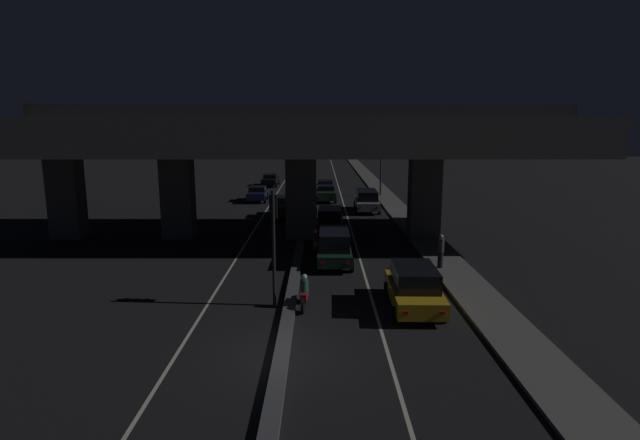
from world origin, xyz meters
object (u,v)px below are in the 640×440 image
car_dark_red_third (328,220)px  car_black_third_oncoming (268,180)px  street_lamp (375,151)px  car_silver_fourth (364,200)px  car_taxi_yellow_lead (412,287)px  car_dark_green_lead_oncoming (282,207)px  traffic_light_left_of_median (271,227)px  pedestrian_on_sidewalk (438,251)px  car_dark_green_fifth (323,193)px  car_grey_sixth (322,186)px  motorcycle_red_filtering_near (302,294)px  motorcycle_blue_filtering_far (313,216)px  car_dark_green_second (332,247)px  motorcycle_white_filtering_mid (313,243)px  car_dark_blue_second_oncoming (255,194)px

car_dark_red_third → car_black_third_oncoming: car_dark_red_third is taller
street_lamp → car_silver_fourth: (-1.80, -8.94, -3.61)m
car_taxi_yellow_lead → car_black_third_oncoming: car_taxi_yellow_lead is taller
car_dark_green_lead_oncoming → traffic_light_left_of_median: bearing=2.0°
car_dark_green_lead_oncoming → pedestrian_on_sidewalk: size_ratio=2.71×
car_dark_green_fifth → car_grey_sixth: size_ratio=1.11×
pedestrian_on_sidewalk → motorcycle_red_filtering_near: bearing=-141.7°
car_dark_green_lead_oncoming → motorcycle_red_filtering_near: size_ratio=2.48×
car_dark_green_fifth → motorcycle_red_filtering_near: size_ratio=2.56×
car_silver_fourth → motorcycle_blue_filtering_far: 7.20m
car_taxi_yellow_lead → car_dark_green_fifth: car_taxi_yellow_lead is taller
motorcycle_blue_filtering_far → pedestrian_on_sidewalk: (6.45, -11.70, 0.38)m
traffic_light_left_of_median → car_dark_red_third: size_ratio=1.07×
traffic_light_left_of_median → car_dark_green_lead_oncoming: size_ratio=1.02×
car_dark_green_second → car_dark_green_fifth: 22.17m
car_taxi_yellow_lead → car_grey_sixth: size_ratio=1.04×
car_taxi_yellow_lead → car_silver_fourth: 22.72m
car_black_third_oncoming → motorcycle_red_filtering_near: 40.85m
car_taxi_yellow_lead → motorcycle_blue_filtering_far: 17.48m
car_black_third_oncoming → car_silver_fourth: bearing=30.0°
street_lamp → motorcycle_white_filtering_mid: bearing=-104.6°
car_dark_green_fifth → motorcycle_blue_filtering_far: 11.57m
car_dark_red_third → motorcycle_red_filtering_near: car_dark_red_third is taller
car_dark_red_third → car_dark_green_lead_oncoming: car_dark_red_third is taller
car_taxi_yellow_lead → motorcycle_red_filtering_near: size_ratio=2.40×
car_taxi_yellow_lead → car_dark_green_second: size_ratio=1.10×
car_dark_green_second → pedestrian_on_sidewalk: pedestrian_on_sidewalk is taller
car_dark_green_second → car_taxi_yellow_lead: bearing=-154.0°
street_lamp → car_taxi_yellow_lead: street_lamp is taller
traffic_light_left_of_median → car_taxi_yellow_lead: (5.62, -0.36, -2.36)m
car_silver_fourth → motorcycle_blue_filtering_far: bearing=143.8°
car_dark_green_second → car_dark_green_lead_oncoming: 14.08m
car_taxi_yellow_lead → car_black_third_oncoming: (-9.71, 40.47, -0.12)m
car_dark_green_fifth → car_dark_blue_second_oncoming: 6.53m
motorcycle_blue_filtering_far → street_lamp: bearing=-27.2°
car_dark_red_third → car_dark_blue_second_oncoming: car_dark_red_third is taller
car_dark_red_third → motorcycle_blue_filtering_far: (-1.05, 2.59, -0.24)m
street_lamp → car_dark_blue_second_oncoming: street_lamp is taller
car_dark_red_third → car_dark_green_lead_oncoming: bearing=34.5°
car_dark_green_second → car_dark_green_fifth: bearing=1.1°
car_dark_green_fifth → pedestrian_on_sidewalk: (5.56, -23.23, 0.22)m
pedestrian_on_sidewalk → car_grey_sixth: bearing=100.7°
car_dark_green_fifth → car_grey_sixth: 6.17m
car_dark_green_fifth → motorcycle_white_filtering_mid: car_dark_green_fifth is taller
car_dark_red_third → motorcycle_red_filtering_near: 14.48m
car_grey_sixth → car_taxi_yellow_lead: bearing=-177.2°
street_lamp → car_grey_sixth: (-5.26, 3.03, -3.88)m
car_dark_red_third → motorcycle_red_filtering_near: size_ratio=2.37×
street_lamp → motorcycle_blue_filtering_far: street_lamp is taller
car_dark_green_lead_oncoming → motorcycle_white_filtering_mid: (2.55, -11.31, -0.24)m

